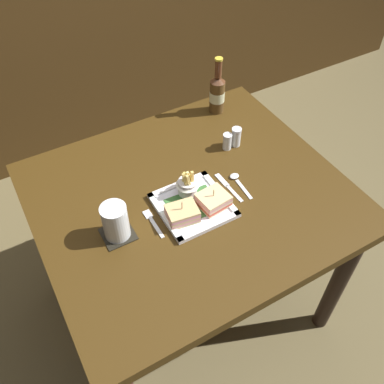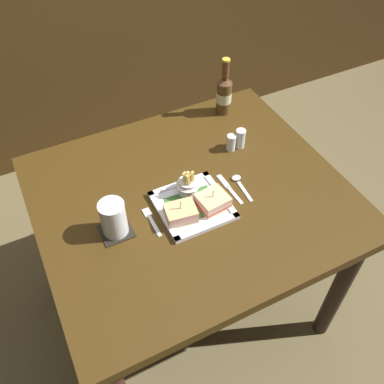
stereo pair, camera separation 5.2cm
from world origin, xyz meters
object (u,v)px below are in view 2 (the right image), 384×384
at_px(fork, 151,220).
at_px(sandwich_half_right, 213,201).
at_px(square_plate, 193,205).
at_px(spoon, 238,181).
at_px(beer_bottle, 224,94).
at_px(fries_cup, 188,185).
at_px(water_glass, 114,220).
at_px(salt_shaker, 231,144).
at_px(pepper_shaker, 240,140).
at_px(dining_table, 191,212).
at_px(knife, 228,187).
at_px(sandwich_half_left, 181,213).

bearing_deg(fork, sandwich_half_right, -11.02).
height_order(square_plate, spoon, square_plate).
bearing_deg(square_plate, beer_bottle, 49.93).
xyz_separation_m(fries_cup, water_glass, (-0.28, -0.04, 0.01)).
height_order(salt_shaker, pepper_shaker, pepper_shaker).
relative_size(beer_bottle, water_glass, 1.97).
distance_m(square_plate, sandwich_half_right, 0.07).
bearing_deg(dining_table, fork, -164.01).
bearing_deg(spoon, beer_bottle, 68.12).
relative_size(dining_table, knife, 6.61).
distance_m(sandwich_half_left, salt_shaker, 0.39).
height_order(fries_cup, salt_shaker, fries_cup).
relative_size(water_glass, fork, 0.96).
relative_size(sandwich_half_right, spoon, 0.80).
bearing_deg(square_plate, pepper_shaker, 32.99).
xyz_separation_m(dining_table, sandwich_half_left, (-0.08, -0.09, 0.14)).
bearing_deg(salt_shaker, beer_bottle, 67.62).
bearing_deg(fries_cup, knife, -12.27).
height_order(fork, salt_shaker, salt_shaker).
height_order(dining_table, knife, knife).
xyz_separation_m(dining_table, square_plate, (-0.02, -0.06, 0.11)).
bearing_deg(water_glass, beer_bottle, 33.11).
bearing_deg(fries_cup, sandwich_half_right, -61.13).
relative_size(square_plate, fries_cup, 2.22).
relative_size(sandwich_half_left, knife, 0.68).
relative_size(sandwich_half_right, pepper_shaker, 1.35).
relative_size(sandwich_half_left, fork, 0.85).
bearing_deg(beer_bottle, pepper_shaker, -103.22).
distance_m(sandwich_half_left, fries_cup, 0.11).
height_order(dining_table, beer_bottle, beer_bottle).
distance_m(sandwich_half_left, sandwich_half_right, 0.12).
relative_size(fork, spoon, 0.97).
xyz_separation_m(square_plate, fork, (-0.15, 0.01, -0.01)).
distance_m(fries_cup, spoon, 0.19).
bearing_deg(salt_shaker, knife, -122.26).
bearing_deg(water_glass, salt_shaker, 18.71).
height_order(sandwich_half_left, water_glass, water_glass).
relative_size(beer_bottle, knife, 1.53).
bearing_deg(sandwich_half_left, square_plate, 28.67).
distance_m(water_glass, salt_shaker, 0.56).
distance_m(knife, salt_shaker, 0.21).
xyz_separation_m(fries_cup, pepper_shaker, (0.29, 0.14, -0.02)).
bearing_deg(fork, knife, 2.94).
bearing_deg(sandwich_half_right, beer_bottle, 56.89).
bearing_deg(water_glass, sandwich_half_left, -13.44).
xyz_separation_m(sandwich_half_left, sandwich_half_right, (0.12, 0.00, -0.00)).
distance_m(sandwich_half_left, pepper_shaker, 0.43).
height_order(dining_table, fries_cup, fries_cup).
xyz_separation_m(fries_cup, salt_shaker, (0.25, 0.14, -0.02)).
relative_size(sandwich_half_left, pepper_shaker, 1.40).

